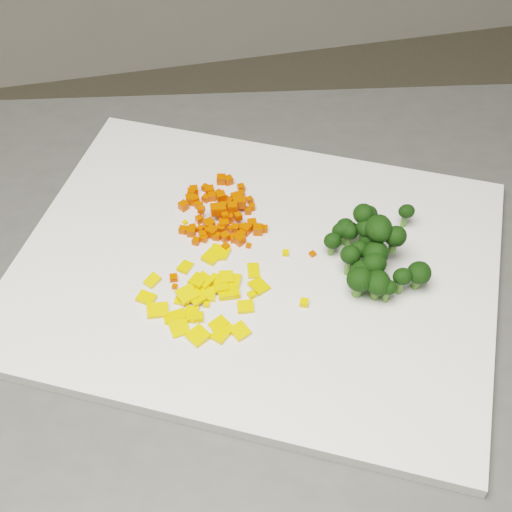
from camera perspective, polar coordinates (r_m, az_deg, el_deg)
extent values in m
cube|color=#454543|center=(1.13, -0.51, -16.17)|extent=(1.00, 0.78, 0.90)
cube|color=white|center=(0.75, 0.00, -0.85)|extent=(0.61, 0.57, 0.01)
cube|color=#DE3502|center=(0.75, -2.43, 0.72)|extent=(0.01, 0.01, 0.01)
cube|color=#DE3502|center=(0.78, -4.55, 2.93)|extent=(0.01, 0.01, 0.01)
cube|color=#DE3502|center=(0.80, -4.58, 4.04)|extent=(0.01, 0.01, 0.01)
cube|color=#DE3502|center=(0.81, -5.00, 4.49)|extent=(0.01, 0.01, 0.01)
cube|color=#DE3502|center=(0.76, -4.16, 1.40)|extent=(0.01, 0.01, 0.01)
cube|color=#DE3502|center=(0.81, -1.68, 4.72)|extent=(0.01, 0.01, 0.01)
cube|color=#DE3502|center=(0.77, -1.70, 2.21)|extent=(0.01, 0.01, 0.01)
cube|color=#DE3502|center=(0.76, -2.50, 1.53)|extent=(0.01, 0.01, 0.01)
cube|color=#DE3502|center=(0.77, -3.18, 1.57)|extent=(0.01, 0.01, 0.01)
cube|color=#DE3502|center=(0.78, -3.01, 3.62)|extent=(0.01, 0.01, 0.01)
cube|color=#DE3502|center=(0.77, -0.80, 2.15)|extent=(0.01, 0.01, 0.01)
cube|color=#DE3502|center=(0.79, -2.82, 4.78)|extent=(0.01, 0.01, 0.01)
cube|color=#DE3502|center=(0.81, -2.95, 4.91)|extent=(0.01, 0.01, 0.01)
cube|color=#DE3502|center=(0.77, -2.85, 2.18)|extent=(0.01, 0.01, 0.01)
cube|color=#DE3502|center=(0.81, -1.21, 4.98)|extent=(0.01, 0.01, 0.01)
cube|color=#DE3502|center=(0.77, -1.02, 2.21)|extent=(0.01, 0.01, 0.01)
cube|color=#DE3502|center=(0.77, -1.98, 2.11)|extent=(0.01, 0.01, 0.01)
cube|color=#DE3502|center=(0.77, -3.85, 2.07)|extent=(0.01, 0.01, 0.01)
cube|color=#DE3502|center=(0.77, 0.16, 2.12)|extent=(0.01, 0.01, 0.01)
cube|color=#DE3502|center=(0.79, -1.18, 4.31)|extent=(0.01, 0.01, 0.01)
cube|color=#DE3502|center=(0.77, -3.54, 1.93)|extent=(0.02, 0.02, 0.01)
cube|color=#DE3502|center=(0.82, -5.00, 5.24)|extent=(0.01, 0.01, 0.01)
cube|color=#DE3502|center=(0.78, -2.57, 2.54)|extent=(0.01, 0.01, 0.01)
cube|color=#DE3502|center=(0.77, -4.29, 1.67)|extent=(0.01, 0.01, 0.01)
cube|color=#DE3502|center=(0.78, -3.08, 3.79)|extent=(0.01, 0.01, 0.01)
cube|color=#DE3502|center=(0.81, -4.03, 4.61)|extent=(0.01, 0.01, 0.01)
cube|color=#DE3502|center=(0.77, -5.19, 1.95)|extent=(0.01, 0.01, 0.01)
cube|color=#DE3502|center=(0.76, -1.29, 1.54)|extent=(0.01, 0.01, 0.01)
cube|color=#DE3502|center=(0.82, -5.19, 5.06)|extent=(0.01, 0.01, 0.01)
cube|color=#DE3502|center=(0.79, -1.48, 4.33)|extent=(0.01, 0.01, 0.01)
cube|color=#DE3502|center=(0.78, -2.84, 3.71)|extent=(0.01, 0.01, 0.01)
cube|color=#DE3502|center=(0.79, -2.62, 4.02)|extent=(0.01, 0.01, 0.01)
cube|color=#DE3502|center=(0.79, -1.56, 4.40)|extent=(0.01, 0.01, 0.01)
cube|color=#DE3502|center=(0.78, -1.88, 3.91)|extent=(0.01, 0.01, 0.01)
cube|color=#DE3502|center=(0.78, -5.89, 2.09)|extent=(0.01, 0.01, 0.01)
cube|color=#DE3502|center=(0.79, -2.56, 3.67)|extent=(0.01, 0.01, 0.01)
cube|color=#DE3502|center=(0.76, -1.78, 1.42)|extent=(0.01, 0.01, 0.01)
cube|color=#DE3502|center=(0.83, -2.22, 6.07)|extent=(0.01, 0.01, 0.01)
cube|color=#DE3502|center=(0.81, -3.53, 4.77)|extent=(0.01, 0.01, 0.01)
cube|color=#DE3502|center=(0.78, -1.44, 3.19)|extent=(0.01, 0.01, 0.01)
cube|color=#DE3502|center=(0.78, -3.78, 2.51)|extent=(0.01, 0.01, 0.01)
cube|color=#DE3502|center=(0.78, -3.26, 3.73)|extent=(0.01, 0.01, 0.01)
cube|color=#DE3502|center=(0.77, 0.68, 2.19)|extent=(0.01, 0.01, 0.01)
cube|color=#DE3502|center=(0.80, -0.32, 3.94)|extent=(0.01, 0.01, 0.01)
cube|color=#DE3502|center=(0.77, -5.46, 2.05)|extent=(0.01, 0.01, 0.01)
cube|color=#DE3502|center=(0.77, -1.01, 1.87)|extent=(0.01, 0.01, 0.01)
cube|color=#DE3502|center=(0.77, -2.51, 3.26)|extent=(0.01, 0.01, 0.01)
cube|color=#DE3502|center=(0.78, -5.08, 2.23)|extent=(0.01, 0.01, 0.01)
cube|color=#DE3502|center=(0.76, -1.32, 1.32)|extent=(0.01, 0.01, 0.01)
cube|color=#DE3502|center=(0.78, -0.32, 2.56)|extent=(0.01, 0.01, 0.01)
cube|color=#DE3502|center=(0.82, -1.20, 5.48)|extent=(0.01, 0.01, 0.01)
cube|color=#DE3502|center=(0.79, -0.65, 3.64)|extent=(0.01, 0.01, 0.01)
cube|color=#DE3502|center=(0.80, -0.51, 4.49)|extent=(0.01, 0.01, 0.01)
cube|color=#DE3502|center=(0.76, -4.82, 1.19)|extent=(0.01, 0.01, 0.01)
cube|color=#DE3502|center=(0.80, -2.35, 4.29)|extent=(0.02, 0.02, 0.01)
cube|color=#DE3502|center=(0.77, -4.46, 2.15)|extent=(0.01, 0.01, 0.01)
cube|color=#DE3502|center=(0.80, -5.82, 4.02)|extent=(0.01, 0.01, 0.01)
cube|color=#DE3502|center=(0.78, -2.28, 3.09)|extent=(0.01, 0.01, 0.01)
cube|color=#DE3502|center=(0.78, -4.40, 3.71)|extent=(0.01, 0.01, 0.01)
cube|color=#DE3502|center=(0.83, -2.80, 6.14)|extent=(0.01, 0.01, 0.01)
cube|color=#DE3502|center=(0.82, -3.74, 5.21)|extent=(0.01, 0.01, 0.01)
cube|color=#DE3502|center=(0.81, -5.29, 4.54)|extent=(0.01, 0.01, 0.01)
cube|color=#DE3502|center=(0.81, -1.53, 4.64)|extent=(0.01, 0.01, 0.01)
cube|color=#DE3502|center=(0.82, -4.06, 5.45)|extent=(0.01, 0.01, 0.01)
cube|color=#FFB60D|center=(0.71, -5.53, -3.07)|extent=(0.02, 0.02, 0.01)
cube|color=#FFB60D|center=(0.75, -3.19, 0.12)|extent=(0.01, 0.02, 0.01)
cube|color=#FFB60D|center=(0.70, -5.24, -4.68)|extent=(0.02, 0.02, 0.01)
cube|color=#FFB60D|center=(0.72, -4.18, -1.94)|extent=(0.02, 0.02, 0.01)
cube|color=#FFB60D|center=(0.72, -4.69, -1.98)|extent=(0.02, 0.02, 0.01)
cube|color=#FFB60D|center=(0.72, -2.04, -2.11)|extent=(0.03, 0.03, 0.01)
cube|color=#FFB60D|center=(0.72, -2.17, -2.53)|extent=(0.01, 0.02, 0.01)
cube|color=#FFB60D|center=(0.72, -8.77, -3.34)|extent=(0.02, 0.02, 0.01)
cube|color=#FFB60D|center=(0.72, 0.26, -2.42)|extent=(0.02, 0.02, 0.01)
cube|color=#FFB60D|center=(0.69, -6.15, -5.75)|extent=(0.02, 0.02, 0.01)
cube|color=#FFB60D|center=(0.72, -3.16, -2.15)|extent=(0.03, 0.03, 0.01)
cube|color=#FFB60D|center=(0.75, -2.94, 0.32)|extent=(0.03, 0.03, 0.01)
cube|color=#FFB60D|center=(0.71, -3.95, -3.11)|extent=(0.02, 0.02, 0.01)
cube|color=#FFB60D|center=(0.74, -5.68, -0.87)|extent=(0.02, 0.02, 0.01)
cube|color=#FFB60D|center=(0.68, -2.81, -6.28)|extent=(0.02, 0.02, 0.01)
cube|color=#FFB60D|center=(0.70, -4.86, -4.88)|extent=(0.02, 0.01, 0.01)
cube|color=#FFB60D|center=(0.70, -6.52, -4.83)|extent=(0.02, 0.02, 0.01)
cube|color=#FFB60D|center=(0.73, -8.29, -1.97)|extent=(0.02, 0.02, 0.01)
cube|color=#FFB60D|center=(0.71, -5.84, -3.39)|extent=(0.02, 0.02, 0.01)
cube|color=#FFB60D|center=(0.71, -7.88, -4.33)|extent=(0.02, 0.02, 0.01)
cube|color=#FFB60D|center=(0.72, -2.40, -1.70)|extent=(0.02, 0.02, 0.01)
cube|color=#FFB60D|center=(0.68, -1.29, -6.04)|extent=(0.02, 0.02, 0.01)
cube|color=#FFB60D|center=(0.69, -2.57, -5.88)|extent=(0.02, 0.02, 0.01)
cube|color=#FFB60D|center=(0.75, -3.58, -0.07)|extent=(0.02, 0.02, 0.01)
cube|color=#FFB60D|center=(0.72, -2.84, -2.26)|extent=(0.01, 0.02, 0.00)
cube|color=#FFB60D|center=(0.71, -2.19, -2.98)|extent=(0.02, 0.02, 0.01)
cube|color=#FFB60D|center=(0.69, -3.00, -5.47)|extent=(0.02, 0.02, 0.01)
cube|color=#FFB60D|center=(0.68, -4.64, -6.39)|extent=(0.03, 0.03, 0.01)
cube|color=#FFB60D|center=(0.73, -0.21, -1.19)|extent=(0.01, 0.02, 0.01)
cube|color=#FFB60D|center=(0.70, -0.85, -4.09)|extent=(0.02, 0.02, 0.01)
cube|color=#FFB60D|center=(0.71, -4.83, -3.28)|extent=(0.02, 0.02, 0.01)
cube|color=#DE3502|center=(0.81, -4.80, 4.59)|extent=(0.01, 0.01, 0.00)
cube|color=#DE3502|center=(0.75, 4.55, 0.17)|extent=(0.01, 0.01, 0.00)
cube|color=#DE3502|center=(0.72, -2.12, -2.55)|extent=(0.01, 0.01, 0.00)
cube|color=black|center=(0.79, -2.61, 3.55)|extent=(0.01, 0.01, 0.01)
cube|color=#DE3502|center=(0.73, -6.61, -1.75)|extent=(0.01, 0.01, 0.01)
cube|color=#FFB60D|center=(0.75, 2.38, 0.25)|extent=(0.01, 0.01, 0.00)
cube|color=#FFB60D|center=(0.71, -0.35, -3.13)|extent=(0.01, 0.01, 0.01)
cube|color=#DE3502|center=(0.72, -6.51, -2.44)|extent=(0.01, 0.01, 0.00)
cube|color=#DE3502|center=(0.76, -0.59, 0.84)|extent=(0.01, 0.01, 0.00)
cube|color=#FFB60D|center=(0.71, -3.98, -3.90)|extent=(0.01, 0.01, 0.00)
cube|color=#FFB60D|center=(0.79, -5.69, 2.70)|extent=(0.01, 0.01, 0.00)
cube|color=#FFB60D|center=(0.71, 3.87, -3.74)|extent=(0.01, 0.01, 0.01)
cube|color=#DE3502|center=(0.72, -5.86, -2.92)|extent=(0.01, 0.01, 0.00)
cube|color=#DE3502|center=(0.81, -5.02, 4.32)|extent=(0.01, 0.01, 0.01)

